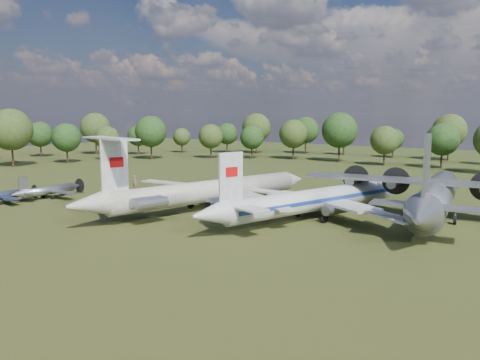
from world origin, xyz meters
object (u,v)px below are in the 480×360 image
Objects in this scene: an12_transport at (435,201)px; person_on_il62 at (135,182)px; small_prop_northwest at (49,192)px; il62_airliner at (210,195)px; tu104_jet at (316,204)px.

person_on_il62 reaches higher than an12_transport.
il62_airliner is at bearing 13.50° from small_prop_northwest.
person_on_il62 reaches higher than small_prop_northwest.
small_prop_northwest is at bearing -147.95° from tu104_jet.
tu104_jet is 44.93m from small_prop_northwest.
small_prop_northwest is 7.93× the size of person_on_il62.
tu104_jet reaches higher than small_prop_northwest.
il62_airliner is 1.13× the size of an12_transport.
an12_transport is at bearing 48.07° from tu104_jet.
person_on_il62 is at bearing -90.00° from il62_airliner.
il62_airliner is 1.08× the size of tu104_jet.
person_on_il62 is at bearing -123.54° from tu104_jet.
il62_airliner is at bearing -107.45° from person_on_il62.
il62_airliner reaches higher than small_prop_northwest.
il62_airliner is 12.56m from person_on_il62.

